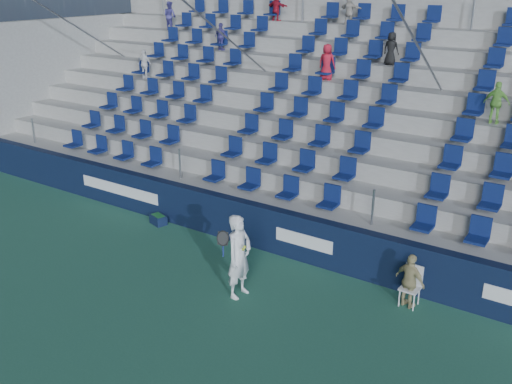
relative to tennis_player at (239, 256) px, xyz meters
The scene contains 7 objects.
ground 1.67m from the tennis_player, 141.13° to the right, with size 70.00×70.00×0.00m, color #2C674F.
sponsor_wall 2.56m from the tennis_player, 114.50° to the left, with size 24.00×0.32×1.20m.
grandstand 7.56m from the tennis_player, 98.09° to the left, with size 24.00×8.17×6.63m.
tennis_player is the anchor object (origin of this frame).
line_judge_chair 3.83m from the tennis_player, 28.25° to the left, with size 0.41×0.42×0.92m.
line_judge 3.75m from the tennis_player, 26.29° to the left, with size 0.74×0.31×1.26m, color tan.
ball_bin 4.72m from the tennis_player, 155.83° to the left, with size 0.57×0.45×0.28m.
Camera 1 is at (7.61, -8.31, 6.81)m, focal length 40.00 mm.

